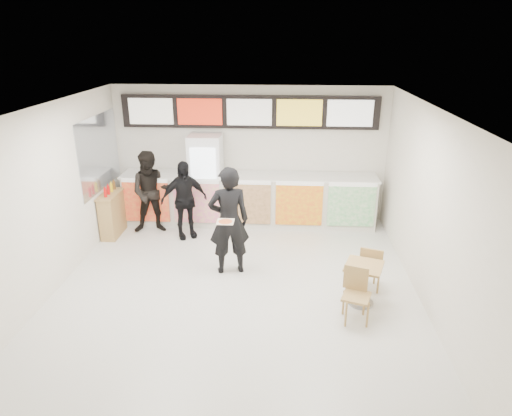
# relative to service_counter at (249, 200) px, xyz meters

# --- Properties ---
(floor) EXTENTS (7.00, 7.00, 0.00)m
(floor) POSITION_rel_service_counter_xyz_m (-0.00, -3.09, -0.57)
(floor) COLOR beige
(floor) RESTS_ON ground
(ceiling) EXTENTS (7.00, 7.00, 0.00)m
(ceiling) POSITION_rel_service_counter_xyz_m (-0.00, -3.09, 2.43)
(ceiling) COLOR white
(ceiling) RESTS_ON wall_back
(wall_back) EXTENTS (6.00, 0.00, 6.00)m
(wall_back) POSITION_rel_service_counter_xyz_m (-0.00, 0.41, 0.93)
(wall_back) COLOR silver
(wall_back) RESTS_ON floor
(wall_left) EXTENTS (0.00, 7.00, 7.00)m
(wall_left) POSITION_rel_service_counter_xyz_m (-3.00, -3.09, 0.93)
(wall_left) COLOR silver
(wall_left) RESTS_ON floor
(wall_right) EXTENTS (0.00, 7.00, 7.00)m
(wall_right) POSITION_rel_service_counter_xyz_m (3.00, -3.09, 0.93)
(wall_right) COLOR silver
(wall_right) RESTS_ON floor
(service_counter) EXTENTS (5.56, 0.77, 1.14)m
(service_counter) POSITION_rel_service_counter_xyz_m (0.00, 0.00, 0.00)
(service_counter) COLOR silver
(service_counter) RESTS_ON floor
(menu_board) EXTENTS (5.50, 0.14, 0.70)m
(menu_board) POSITION_rel_service_counter_xyz_m (0.00, 0.32, 1.88)
(menu_board) COLOR black
(menu_board) RESTS_ON wall_back
(drinks_fridge) EXTENTS (0.70, 0.67, 2.00)m
(drinks_fridge) POSITION_rel_service_counter_xyz_m (-0.93, 0.02, 0.43)
(drinks_fridge) COLOR white
(drinks_fridge) RESTS_ON floor
(mirror_panel) EXTENTS (0.01, 2.00, 1.50)m
(mirror_panel) POSITION_rel_service_counter_xyz_m (-2.99, -0.64, 1.18)
(mirror_panel) COLOR #B2B7BF
(mirror_panel) RESTS_ON wall_left
(customer_main) EXTENTS (0.80, 0.62, 1.95)m
(customer_main) POSITION_rel_service_counter_xyz_m (-0.17, -2.21, 0.40)
(customer_main) COLOR black
(customer_main) RESTS_ON floor
(customer_left) EXTENTS (0.97, 0.82, 1.77)m
(customer_left) POSITION_rel_service_counter_xyz_m (-2.01, -0.54, 0.31)
(customer_left) COLOR black
(customer_left) RESTS_ON floor
(customer_mid) EXTENTS (1.04, 0.80, 1.64)m
(customer_mid) POSITION_rel_service_counter_xyz_m (-1.27, -0.79, 0.25)
(customer_mid) COLOR black
(customer_mid) RESTS_ON floor
(pizza_slice) EXTENTS (0.36, 0.36, 0.02)m
(pizza_slice) POSITION_rel_service_counter_xyz_m (-0.17, -2.66, 0.58)
(pizza_slice) COLOR beige
(pizza_slice) RESTS_ON customer_main
(cafe_table) EXTENTS (0.82, 1.44, 0.81)m
(cafe_table) POSITION_rel_service_counter_xyz_m (2.03, -3.14, -0.10)
(cafe_table) COLOR tan
(cafe_table) RESTS_ON floor
(condiment_ledge) EXTENTS (0.33, 0.83, 1.10)m
(condiment_ledge) POSITION_rel_service_counter_xyz_m (-2.82, -0.78, -0.10)
(condiment_ledge) COLOR tan
(condiment_ledge) RESTS_ON floor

